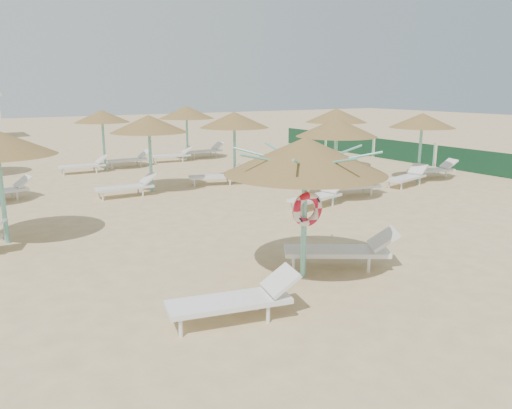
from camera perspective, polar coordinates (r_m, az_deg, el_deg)
ground at (r=9.76m, az=3.52°, el=-8.49°), size 120.00×120.00×0.00m
main_palapa at (r=9.31m, az=5.67°, el=5.51°), size 3.04×3.04×2.72m
lounger_main_a at (r=8.00m, az=-2.14°, el=-10.71°), size 2.17×1.04×0.76m
lounger_main_b at (r=10.35m, az=10.01°, el=-5.08°), size 2.28×1.77×0.82m
palapa_field at (r=19.36m, az=-9.38°, el=9.16°), size 19.86×14.17×2.71m
windbreak_fence at (r=26.09m, az=16.49°, el=5.84°), size 0.08×19.84×1.10m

